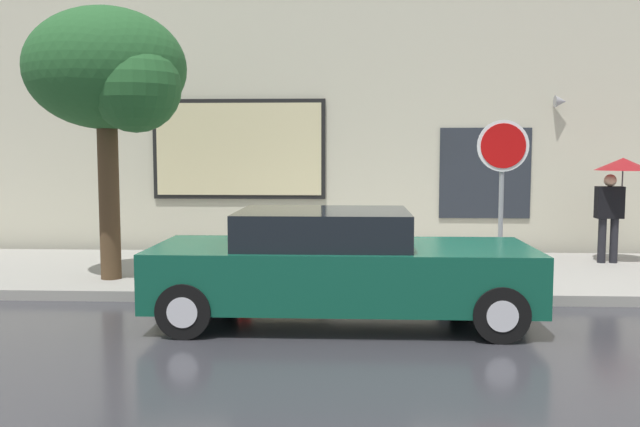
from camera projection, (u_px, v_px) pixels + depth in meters
name	position (u px, v px, depth m)	size (l,w,h in m)	color
ground_plane	(379.00, 323.00, 8.39)	(60.00, 60.00, 0.00)	#333338
sidewalk	(372.00, 273.00, 11.36)	(20.00, 4.00, 0.15)	gray
building_facade	(368.00, 84.00, 13.54)	(20.00, 0.67, 7.00)	beige
parked_car	(338.00, 266.00, 8.39)	(4.67, 1.92, 1.40)	#0F4C38
fire_hydrant	(244.00, 261.00, 10.13)	(0.30, 0.44, 0.70)	red
pedestrian_with_umbrella	(618.00, 180.00, 11.86)	(0.97, 0.97, 1.87)	black
street_tree	(111.00, 75.00, 10.15)	(2.46, 2.09, 4.16)	#4C3823
stop_sign	(502.00, 169.00, 9.91)	(0.76, 0.10, 2.44)	gray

